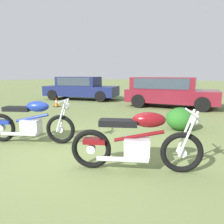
# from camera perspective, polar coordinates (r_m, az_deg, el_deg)

# --- Properties ---
(ground_plane) EXTENTS (120.00, 120.00, 0.00)m
(ground_plane) POSITION_cam_1_polar(r_m,az_deg,el_deg) (4.32, -8.32, -10.53)
(ground_plane) COLOR olive
(motorcycle_blue) EXTENTS (1.88, 1.18, 1.02)m
(motorcycle_blue) POSITION_cam_1_polar(r_m,az_deg,el_deg) (4.94, -21.86, -2.62)
(motorcycle_blue) COLOR black
(motorcycle_blue) RESTS_ON ground
(motorcycle_maroon) EXTENTS (1.92, 1.19, 1.02)m
(motorcycle_maroon) POSITION_cam_1_polar(r_m,az_deg,el_deg) (3.28, 7.08, -8.27)
(motorcycle_maroon) COLOR black
(motorcycle_maroon) RESTS_ON ground
(car_navy) EXTENTS (4.85, 2.94, 1.43)m
(car_navy) POSITION_cam_1_polar(r_m,az_deg,el_deg) (13.00, -8.93, 7.00)
(car_navy) COLOR #161E4C
(car_navy) RESTS_ON ground
(car_burgundy) EXTENTS (4.42, 2.47, 1.43)m
(car_burgundy) POSITION_cam_1_polar(r_m,az_deg,el_deg) (10.21, 15.32, 6.08)
(car_burgundy) COLOR maroon
(car_burgundy) RESTS_ON ground
(traffic_cone) EXTENTS (0.25, 0.25, 0.47)m
(traffic_cone) POSITION_cam_1_polar(r_m,az_deg,el_deg) (10.26, -15.39, 2.60)
(traffic_cone) COLOR #EA590F
(traffic_cone) RESTS_ON ground
(shrub_low) EXTENTS (0.80, 0.84, 0.64)m
(shrub_low) POSITION_cam_1_polar(r_m,az_deg,el_deg) (6.01, 18.75, -1.82)
(shrub_low) COLOR #235C1E
(shrub_low) RESTS_ON ground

